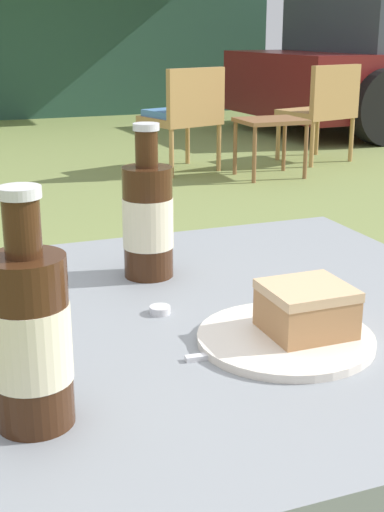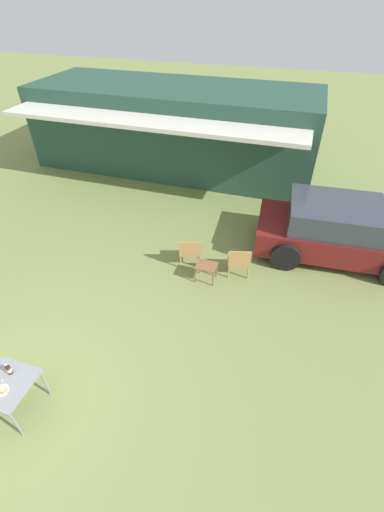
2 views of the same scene
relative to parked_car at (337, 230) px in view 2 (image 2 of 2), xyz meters
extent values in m
plane|color=olive|center=(-4.94, -5.94, -0.69)|extent=(60.00, 60.00, 0.00)
cube|color=#284C3D|center=(-5.70, 4.00, 0.70)|extent=(9.89, 3.53, 2.79)
cube|color=silver|center=(-5.70, 1.64, 1.59)|extent=(9.39, 1.20, 0.12)
cube|color=maroon|center=(0.06, 0.00, -0.18)|extent=(4.13, 2.09, 0.64)
cube|color=#383D47|center=(-0.14, -0.01, 0.44)|extent=(2.31, 1.83, 0.59)
cylinder|color=black|center=(1.24, 1.03, -0.33)|extent=(0.73, 0.25, 0.72)
cylinder|color=black|center=(-1.24, 0.87, -0.33)|extent=(0.73, 0.25, 0.72)
cylinder|color=black|center=(-1.12, -1.02, -0.33)|extent=(0.73, 0.25, 0.72)
cylinder|color=#B2844C|center=(-3.21, -1.26, -0.51)|extent=(0.04, 0.04, 0.36)
cylinder|color=#B2844C|center=(-3.65, -1.39, -0.51)|extent=(0.04, 0.04, 0.36)
cylinder|color=#B2844C|center=(-3.09, -1.64, -0.51)|extent=(0.04, 0.04, 0.36)
cylinder|color=#B2844C|center=(-3.53, -1.77, -0.51)|extent=(0.04, 0.04, 0.36)
cube|color=#B2844C|center=(-3.37, -1.51, -0.30)|extent=(0.62, 0.59, 0.06)
cube|color=#B2844C|center=(-3.31, -1.71, -0.08)|extent=(0.51, 0.19, 0.37)
cube|color=#4C7FB7|center=(-3.37, -1.51, -0.24)|extent=(0.55, 0.51, 0.05)
cylinder|color=#B2844C|center=(-1.99, -1.26, -0.51)|extent=(0.04, 0.04, 0.36)
cylinder|color=#B2844C|center=(-2.44, -1.38, -0.51)|extent=(0.04, 0.04, 0.36)
cylinder|color=#B2844C|center=(-1.89, -1.65, -0.51)|extent=(0.04, 0.04, 0.36)
cylinder|color=#B2844C|center=(-2.33, -1.77, -0.51)|extent=(0.04, 0.04, 0.36)
cube|color=#B2844C|center=(-2.16, -1.51, -0.30)|extent=(0.61, 0.57, 0.06)
cube|color=#B2844C|center=(-2.11, -1.71, -0.08)|extent=(0.51, 0.18, 0.37)
cube|color=brown|center=(-2.82, -1.98, -0.27)|extent=(0.47, 0.39, 0.03)
cylinder|color=brown|center=(-3.03, -2.15, -0.49)|extent=(0.03, 0.03, 0.40)
cylinder|color=brown|center=(-2.61, -2.15, -0.49)|extent=(0.03, 0.03, 0.40)
cylinder|color=brown|center=(-3.03, -1.82, -0.49)|extent=(0.03, 0.03, 0.40)
cylinder|color=brown|center=(-2.61, -1.82, -0.49)|extent=(0.03, 0.03, 0.40)
cube|color=gray|center=(-4.94, -5.94, 0.01)|extent=(0.79, 0.78, 0.04)
cylinder|color=gray|center=(-4.58, -6.30, -0.35)|extent=(0.04, 0.04, 0.68)
cylinder|color=gray|center=(-5.29, -5.59, -0.35)|extent=(0.04, 0.04, 0.68)
cylinder|color=gray|center=(-4.58, -5.59, -0.35)|extent=(0.04, 0.04, 0.68)
cylinder|color=silver|center=(-4.90, -6.06, 0.03)|extent=(0.21, 0.21, 0.01)
cube|color=#AD7A4C|center=(-4.87, -6.06, 0.06)|extent=(0.10, 0.09, 0.05)
cube|color=tan|center=(-4.87, -6.06, 0.09)|extent=(0.10, 0.09, 0.01)
cylinder|color=#381E0F|center=(-4.98, -5.76, 0.11)|extent=(0.07, 0.07, 0.17)
cylinder|color=#381E0F|center=(-4.98, -5.76, 0.22)|extent=(0.03, 0.03, 0.05)
cylinder|color=silver|center=(-4.98, -5.76, 0.25)|extent=(0.04, 0.04, 0.01)
cylinder|color=beige|center=(-4.98, -5.76, 0.11)|extent=(0.08, 0.08, 0.08)
cylinder|color=silver|center=(-5.01, -5.92, 0.03)|extent=(0.03, 0.03, 0.01)
camera|label=1|loc=(-5.28, -6.75, 0.39)|focal=50.00mm
camera|label=2|loc=(-1.33, -7.79, 4.85)|focal=24.00mm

